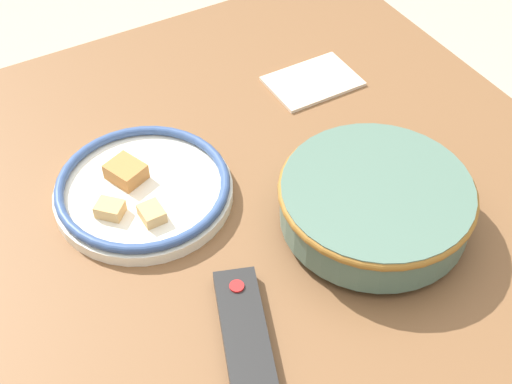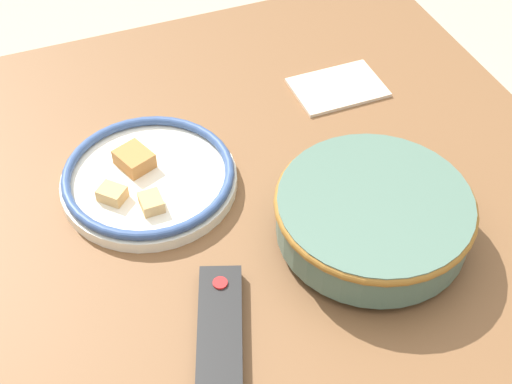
{
  "view_description": "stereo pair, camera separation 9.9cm",
  "coord_description": "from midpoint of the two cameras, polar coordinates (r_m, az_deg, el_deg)",
  "views": [
    {
      "loc": [
        0.29,
        0.62,
        1.5
      ],
      "look_at": [
        -0.05,
        0.02,
        0.78
      ],
      "focal_mm": 50.0,
      "sensor_mm": 36.0,
      "label": 1
    },
    {
      "loc": [
        0.2,
        0.66,
        1.5
      ],
      "look_at": [
        -0.05,
        0.02,
        0.78
      ],
      "focal_mm": 50.0,
      "sensor_mm": 36.0,
      "label": 2
    }
  ],
  "objects": [
    {
      "name": "food_plate",
      "position": [
        1.05,
        -11.74,
        0.08
      ],
      "size": [
        0.26,
        0.26,
        0.04
      ],
      "color": "silver",
      "rests_on": "dining_table"
    },
    {
      "name": "dining_table",
      "position": [
        1.09,
        -5.58,
        -5.03
      ],
      "size": [
        1.1,
        0.99,
        0.75
      ],
      "color": "brown",
      "rests_on": "ground_plane"
    },
    {
      "name": "noodle_bowl",
      "position": [
        0.97,
        6.68,
        -1.0
      ],
      "size": [
        0.27,
        0.27,
        0.08
      ],
      "color": "#4C6B5B",
      "rests_on": "dining_table"
    },
    {
      "name": "folded_napkin",
      "position": [
        1.24,
        2.26,
        8.74
      ],
      "size": [
        0.15,
        0.11,
        0.01
      ],
      "color": "beige",
      "rests_on": "dining_table"
    },
    {
      "name": "tv_remote",
      "position": [
        0.88,
        -4.16,
        -11.6
      ],
      "size": [
        0.12,
        0.2,
        0.02
      ],
      "rotation": [
        0.0,
        0.0,
        2.79
      ],
      "color": "black",
      "rests_on": "dining_table"
    }
  ]
}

